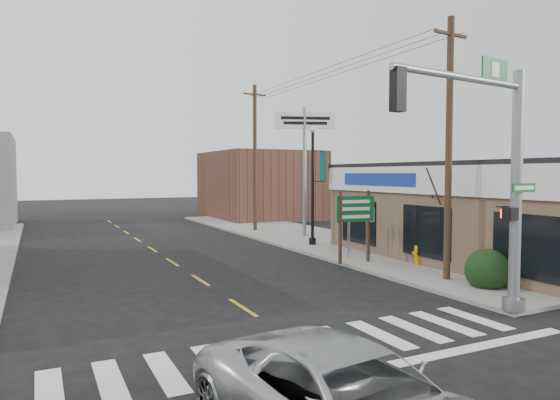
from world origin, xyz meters
name	(u,v)px	position (x,y,z in m)	size (l,w,h in m)	color
ground	(314,354)	(0.00, 0.00, 0.00)	(140.00, 140.00, 0.00)	black
sidewalk_right	(339,244)	(9.00, 13.00, 0.07)	(6.00, 38.00, 0.13)	gray
center_line	(200,280)	(0.00, 8.00, 0.01)	(0.12, 56.00, 0.01)	gold
crosswalk	(305,348)	(0.00, 0.40, 0.01)	(11.00, 2.20, 0.01)	silver
thrift_store	(531,213)	(14.50, 6.00, 2.00)	(12.00, 14.00, 4.00)	brown
bldg_distant_right	(260,185)	(12.00, 30.00, 2.80)	(8.00, 10.00, 5.60)	brown
traffic_signal_pole	(496,164)	(5.43, 0.17, 3.98)	(5.11, 0.39, 6.48)	gray
guide_sign	(355,216)	(6.44, 7.87, 2.02)	(1.68, 0.14, 2.94)	#463020
fire_hydrant	(417,254)	(8.50, 6.51, 0.56)	(0.25, 0.25, 0.78)	#E0AA00
ped_crossing_sign	(349,217)	(7.02, 9.19, 1.85)	(0.97, 0.07, 2.49)	gray
lamp_post	(314,176)	(7.62, 13.25, 3.61)	(0.78, 0.61, 6.00)	black
dance_center_sign	(305,140)	(8.92, 16.58, 5.71)	(3.53, 0.22, 7.49)	gray
bare_tree	(446,176)	(8.97, 5.50, 3.66)	(2.24, 2.24, 4.48)	black
shrub_front	(487,270)	(7.81, 2.46, 0.65)	(1.39, 1.39, 1.04)	#1F3819
shrub_back	(393,243)	(9.54, 9.32, 0.58)	(1.19, 1.19, 0.89)	black
utility_pole_near	(449,146)	(7.50, 3.89, 4.68)	(1.54, 0.23, 8.88)	#4D3622
utility_pole_far	(255,156)	(7.50, 20.56, 4.88)	(1.61, 0.24, 9.26)	#442B1D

